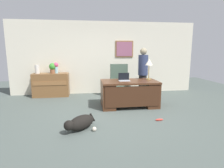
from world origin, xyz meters
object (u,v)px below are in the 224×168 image
at_px(vase_with_flowers, 56,67).
at_px(potted_plant, 53,68).
at_px(armchair, 120,84).
at_px(dog_lying, 80,123).
at_px(dog_toy_bone, 159,120).
at_px(dog_toy_ball, 94,129).
at_px(desk, 129,93).
at_px(vase_empty, 37,69).
at_px(credenza, 51,85).
at_px(person_standing, 143,73).
at_px(desk_lamp, 149,63).
at_px(laptop, 124,79).

xyz_separation_m(vase_with_flowers, potted_plant, (-0.12, 0.00, -0.03)).
xyz_separation_m(armchair, dog_lying, (-1.28, -2.47, -0.36)).
bearing_deg(vase_with_flowers, potted_plant, 180.00).
bearing_deg(dog_toy_bone, dog_toy_ball, -166.94).
bearing_deg(vase_with_flowers, desk, -34.64).
relative_size(vase_empty, dog_toy_bone, 1.60).
bearing_deg(vase_with_flowers, dog_lying, -73.60).
xyz_separation_m(credenza, vase_empty, (-0.44, 0.00, 0.57)).
bearing_deg(person_standing, desk, -129.14).
bearing_deg(dog_toy_bone, person_standing, 84.32).
relative_size(desk, person_standing, 0.95).
relative_size(person_standing, dog_toy_ball, 18.80).
bearing_deg(vase_with_flowers, desk_lamp, -25.72).
bearing_deg(dog_toy_bone, armchair, 103.89).
height_order(desk, vase_with_flowers, vase_with_flowers).
height_order(armchair, laptop, armchair).
xyz_separation_m(desk_lamp, vase_empty, (-3.57, 1.41, -0.26)).
bearing_deg(dog_lying, laptop, 51.16).
height_order(desk_lamp, dog_toy_ball, desk_lamp).
height_order(armchair, dog_toy_ball, armchair).
relative_size(person_standing, laptop, 5.36).
xyz_separation_m(vase_with_flowers, vase_empty, (-0.64, 0.00, -0.08)).
xyz_separation_m(dog_lying, vase_with_flowers, (-0.90, 3.07, 0.91)).
xyz_separation_m(credenza, vase_with_flowers, (0.20, 0.00, 0.64)).
height_order(desk_lamp, vase_empty, desk_lamp).
height_order(laptop, dog_toy_bone, laptop).
distance_m(armchair, dog_lying, 2.81).
bearing_deg(desk_lamp, vase_empty, 158.45).
xyz_separation_m(credenza, armchair, (2.39, -0.60, 0.09)).
xyz_separation_m(desk, dog_toy_ball, (-1.10, -1.59, -0.36)).
bearing_deg(dog_toy_ball, potted_plant, 112.44).
height_order(vase_empty, dog_toy_bone, vase_empty).
bearing_deg(vase_empty, dog_toy_ball, -59.96).
height_order(desk_lamp, dog_toy_bone, desk_lamp).
bearing_deg(credenza, potted_plant, 0.85).
bearing_deg(person_standing, potted_plant, 165.35).
bearing_deg(dog_toy_bone, dog_lying, -172.02).
xyz_separation_m(dog_toy_ball, dog_toy_bone, (1.54, 0.36, -0.02)).
relative_size(desk, armchair, 1.39).
bearing_deg(vase_with_flowers, dog_toy_bone, -45.82).
relative_size(credenza, dog_toy_ball, 13.58).
relative_size(dog_toy_ball, dog_toy_bone, 0.48).
height_order(armchair, person_standing, person_standing).
bearing_deg(dog_lying, vase_empty, 116.74).
distance_m(armchair, dog_toy_bone, 2.34).
bearing_deg(credenza, dog_toy_bone, -43.75).
bearing_deg(credenza, vase_empty, 179.83).
xyz_separation_m(vase_empty, potted_plant, (0.52, 0.00, 0.05)).
height_order(credenza, dog_toy_ball, credenza).
relative_size(desk, dog_toy_bone, 8.57).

